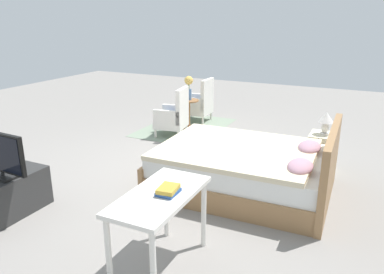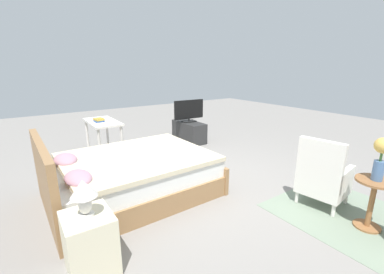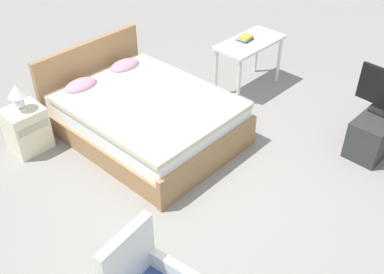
# 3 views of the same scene
# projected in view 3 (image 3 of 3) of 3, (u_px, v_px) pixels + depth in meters

# --- Properties ---
(ground_plane) EXTENTS (16.00, 16.00, 0.00)m
(ground_plane) POSITION_uv_depth(u_px,v_px,m) (198.00, 182.00, 5.03)
(ground_plane) COLOR gray
(bed) EXTENTS (1.67, 2.22, 0.96)m
(bed) POSITION_uv_depth(u_px,v_px,m) (143.00, 115.00, 5.58)
(bed) COLOR #997047
(bed) RESTS_ON ground_plane
(nightstand) EXTENTS (0.44, 0.41, 0.56)m
(nightstand) POSITION_uv_depth(u_px,v_px,m) (27.00, 129.00, 5.38)
(nightstand) COLOR beige
(nightstand) RESTS_ON ground_plane
(table_lamp) EXTENTS (0.22, 0.22, 0.33)m
(table_lamp) POSITION_uv_depth(u_px,v_px,m) (17.00, 94.00, 5.08)
(table_lamp) COLOR silver
(table_lamp) RESTS_ON nightstand
(tv_stand) EXTENTS (0.96, 0.40, 0.48)m
(tv_stand) POSITION_uv_depth(u_px,v_px,m) (379.00, 130.00, 5.43)
(tv_stand) COLOR #2D2D2D
(tv_stand) RESTS_ON ground_plane
(vanity_desk) EXTENTS (1.04, 0.52, 0.74)m
(vanity_desk) POSITION_uv_depth(u_px,v_px,m) (250.00, 48.00, 6.35)
(vanity_desk) COLOR silver
(vanity_desk) RESTS_ON ground_plane
(book_stack) EXTENTS (0.22, 0.17, 0.06)m
(book_stack) POSITION_uv_depth(u_px,v_px,m) (245.00, 38.00, 6.28)
(book_stack) COLOR #284C8E
(book_stack) RESTS_ON vanity_desk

